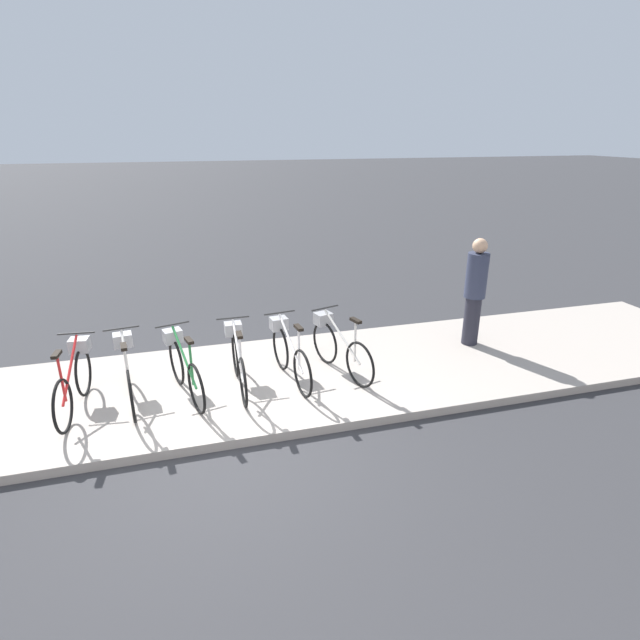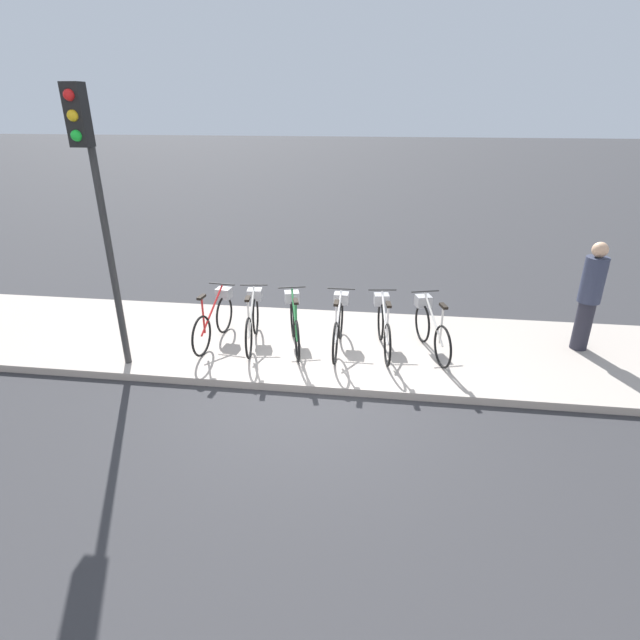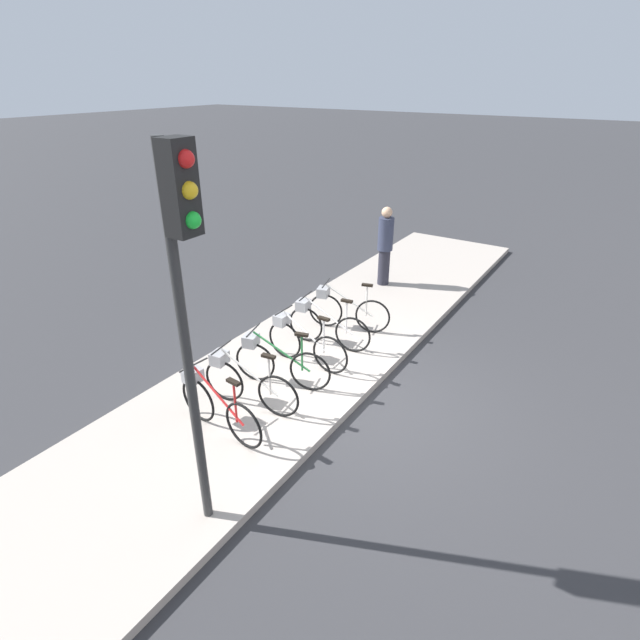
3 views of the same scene
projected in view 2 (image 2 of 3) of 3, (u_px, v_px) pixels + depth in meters
name	position (u px, v px, depth m)	size (l,w,h in m)	color
ground_plane	(308.00, 393.00, 7.14)	(120.00, 120.00, 0.00)	#2D2D30
sidewalk	(321.00, 346.00, 8.41)	(16.97, 2.84, 0.12)	#9E9389
parked_bicycle_0	(215.00, 317.00, 8.29)	(0.46, 1.56, 0.96)	black
parked_bicycle_1	(253.00, 318.00, 8.24)	(0.46, 1.55, 0.96)	black
parked_bicycle_2	(294.00, 321.00, 8.13)	(0.56, 1.52, 0.96)	black
parked_bicycle_3	(339.00, 323.00, 8.07)	(0.46, 1.56, 0.96)	black
parked_bicycle_4	(384.00, 324.00, 8.02)	(0.46, 1.55, 0.96)	black
parked_bicycle_5	(430.00, 326.00, 7.96)	(0.58, 1.51, 0.96)	black
pedestrian	(590.00, 294.00, 7.82)	(0.34, 0.34, 1.78)	#23232D
traffic_light	(92.00, 177.00, 6.53)	(0.24, 0.40, 3.93)	#2D2D2D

